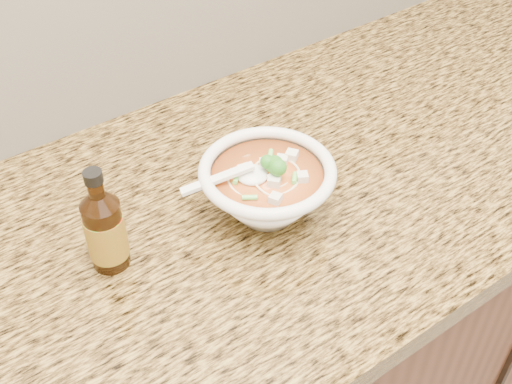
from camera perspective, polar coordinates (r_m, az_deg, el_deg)
counter_slab at (r=0.97m, az=-6.74°, el=-3.95°), size 4.00×0.68×0.04m
soup_bowl at (r=0.94m, az=0.99°, el=0.28°), size 0.22×0.20×0.11m
hot_sauce_bottle at (r=0.88m, az=-13.26°, el=-3.35°), size 0.06×0.06×0.16m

